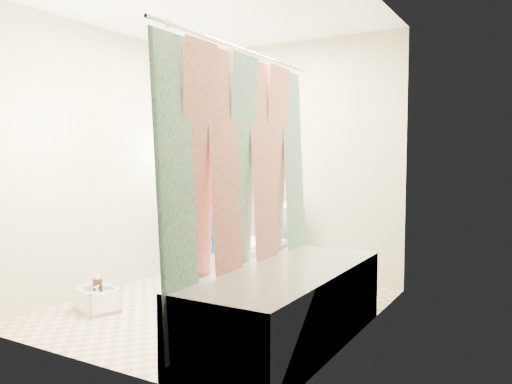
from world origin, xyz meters
The scene contains 14 objects.
floor centered at (0.00, 0.00, 0.00)m, with size 2.60×2.60×0.00m, color tan.
ceiling centered at (0.00, 0.00, 2.40)m, with size 2.40×2.60×0.02m, color white.
wall_back centered at (0.00, 1.30, 1.20)m, with size 2.40×0.02×2.40m, color #B0A987.
wall_front centered at (0.00, -1.30, 1.20)m, with size 2.40×0.02×2.40m, color #B0A987.
wall_left centered at (-1.20, 0.00, 1.20)m, with size 0.02×2.60×2.40m, color #B0A987.
wall_right centered at (1.20, 0.00, 1.20)m, with size 0.02×2.60×2.40m, color #B0A987.
bathtub centered at (0.85, -0.43, 0.27)m, with size 0.70×1.75×0.50m.
curtain_rod centered at (0.52, -0.43, 1.95)m, with size 0.02×0.02×1.90m, color silver.
shower_curtain centered at (0.52, -0.43, 1.02)m, with size 0.06×1.75×1.80m, color white.
toilet centered at (0.04, 0.76, 0.40)m, with size 0.44×0.78×0.80m, color white.
tank_lid centered at (0.03, 0.63, 0.47)m, with size 0.49×0.21×0.04m, color white.
tank_internals centered at (0.00, 0.98, 0.78)m, with size 0.20×0.06×0.26m.
plumber centered at (-0.47, 0.73, 0.81)m, with size 0.59×0.39×1.61m, color #1144AA.
cleaning_caddy centered at (-0.76, -0.57, 0.09)m, with size 0.38×0.34×0.25m.
Camera 1 is at (2.29, -3.32, 1.24)m, focal length 35.00 mm.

